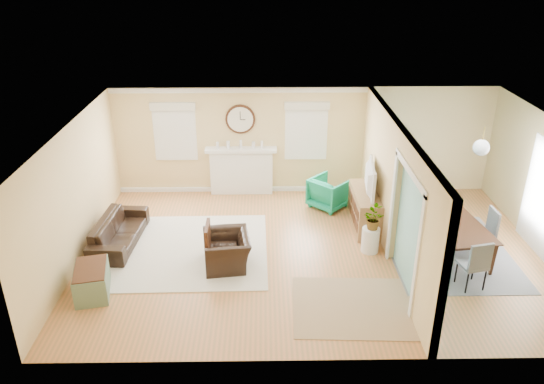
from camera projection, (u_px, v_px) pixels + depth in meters
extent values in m
plane|color=#9C6E3D|center=(313.00, 253.00, 10.50)|extent=(9.00, 9.00, 0.00)
cube|color=#D7BB7A|center=(304.00, 141.00, 12.67)|extent=(9.00, 0.02, 2.60)
cube|color=#D7BB7A|center=(334.00, 286.00, 7.23)|extent=(9.00, 0.02, 2.60)
cube|color=#D7BB7A|center=(74.00, 195.00, 9.89)|extent=(0.02, 6.00, 2.60)
cube|color=white|center=(317.00, 127.00, 9.40)|extent=(9.00, 6.00, 0.02)
cube|color=#D7BB7A|center=(379.00, 165.00, 11.24)|extent=(0.12, 3.20, 2.60)
cube|color=#D7BB7A|center=(433.00, 265.00, 7.70)|extent=(0.12, 1.00, 2.60)
cube|color=#D7BB7A|center=(416.00, 160.00, 8.51)|extent=(0.12, 1.80, 0.40)
cube|color=white|center=(392.00, 207.00, 9.87)|extent=(0.04, 0.12, 2.20)
cube|color=white|center=(417.00, 259.00, 8.24)|extent=(0.04, 0.12, 2.20)
cube|color=white|center=(411.00, 171.00, 8.60)|extent=(0.04, 1.92, 0.12)
cube|color=#6FAFAD|center=(398.00, 193.00, 9.97)|extent=(0.02, 6.00, 2.60)
cube|color=white|center=(242.00, 172.00, 12.86)|extent=(1.50, 0.24, 1.10)
cube|color=white|center=(241.00, 150.00, 12.59)|extent=(1.70, 0.30, 0.08)
cube|color=black|center=(242.00, 172.00, 12.97)|extent=(0.85, 0.02, 0.75)
cube|color=gold|center=(242.00, 177.00, 12.90)|extent=(0.85, 0.02, 0.62)
cylinder|color=#422211|center=(240.00, 119.00, 12.39)|extent=(0.70, 0.06, 0.70)
cylinder|color=silver|center=(240.00, 120.00, 12.36)|extent=(0.60, 0.01, 0.60)
cube|color=black|center=(240.00, 116.00, 12.32)|extent=(0.02, 0.01, 0.20)
cube|color=black|center=(243.00, 120.00, 12.36)|extent=(0.12, 0.01, 0.02)
cube|color=white|center=(175.00, 132.00, 12.51)|extent=(0.90, 0.03, 1.30)
cube|color=white|center=(175.00, 132.00, 12.48)|extent=(1.00, 0.04, 1.40)
cube|color=beige|center=(173.00, 106.00, 12.18)|extent=(1.05, 0.10, 0.18)
cube|color=white|center=(306.00, 131.00, 12.55)|extent=(0.90, 0.03, 1.30)
cube|color=white|center=(306.00, 131.00, 12.52)|extent=(1.00, 0.04, 1.40)
cube|color=beige|center=(307.00, 106.00, 12.22)|extent=(1.05, 0.10, 0.18)
cylinder|color=gold|center=(484.00, 135.00, 9.51)|extent=(0.02, 0.02, 0.30)
sphere|color=white|center=(481.00, 148.00, 9.62)|extent=(0.30, 0.30, 0.30)
cube|color=beige|center=(183.00, 250.00, 10.59)|extent=(3.38, 2.94, 0.02)
cube|color=tan|center=(354.00, 307.00, 8.92)|extent=(2.14, 1.78, 0.01)
cube|color=slate|center=(448.00, 252.00, 10.53)|extent=(2.35, 2.94, 0.01)
imported|color=black|center=(119.00, 231.00, 10.73)|extent=(0.86, 1.95, 0.56)
imported|color=black|center=(227.00, 251.00, 9.98)|extent=(0.97, 1.07, 0.63)
imported|color=#047A51|center=(329.00, 193.00, 12.23)|extent=(1.10, 1.10, 0.72)
cube|color=slate|center=(92.00, 281.00, 9.18)|extent=(0.72, 0.99, 0.50)
cube|color=#422211|center=(90.00, 269.00, 9.07)|extent=(0.69, 0.94, 0.02)
cube|color=#9B764C|center=(365.00, 209.00, 11.35)|extent=(0.49, 1.48, 0.80)
cube|color=#422211|center=(357.00, 213.00, 10.88)|extent=(0.01, 0.39, 0.22)
cube|color=#422211|center=(356.00, 224.00, 11.00)|extent=(0.01, 0.39, 0.22)
cube|color=#422211|center=(353.00, 203.00, 11.29)|extent=(0.01, 0.39, 0.22)
cube|color=#422211|center=(353.00, 214.00, 11.40)|extent=(0.01, 0.39, 0.22)
cube|color=#422211|center=(350.00, 194.00, 11.69)|extent=(0.01, 0.39, 0.22)
cube|color=#422211|center=(350.00, 205.00, 11.80)|extent=(0.01, 0.39, 0.22)
imported|color=black|center=(366.00, 178.00, 11.05)|extent=(0.28, 1.14, 0.65)
cylinder|color=white|center=(370.00, 240.00, 10.46)|extent=(0.35, 0.35, 0.51)
imported|color=#337F33|center=(372.00, 218.00, 10.25)|extent=(0.46, 0.50, 0.47)
imported|color=#422211|center=(450.00, 237.00, 10.39)|extent=(1.34, 2.08, 0.69)
cube|color=slate|center=(436.00, 209.00, 11.27)|extent=(0.42, 0.42, 0.05)
cube|color=slate|center=(437.00, 198.00, 11.17)|extent=(0.42, 0.06, 0.50)
cylinder|color=black|center=(439.00, 215.00, 11.53)|extent=(0.03, 0.03, 0.42)
cylinder|color=black|center=(444.00, 222.00, 11.22)|extent=(0.03, 0.03, 0.42)
cylinder|color=black|center=(424.00, 215.00, 11.52)|extent=(0.03, 0.03, 0.42)
cylinder|color=black|center=(429.00, 223.00, 11.21)|extent=(0.03, 0.03, 0.42)
cube|color=slate|center=(472.00, 265.00, 9.27)|extent=(0.51, 0.51, 0.05)
cube|color=slate|center=(475.00, 252.00, 9.16)|extent=(0.43, 0.14, 0.51)
cylinder|color=black|center=(467.00, 283.00, 9.18)|extent=(0.03, 0.03, 0.43)
cylinder|color=black|center=(456.00, 272.00, 9.49)|extent=(0.03, 0.03, 0.43)
cylinder|color=black|center=(484.00, 280.00, 9.26)|extent=(0.03, 0.03, 0.43)
cylinder|color=black|center=(473.00, 270.00, 9.56)|extent=(0.03, 0.03, 0.43)
cube|color=white|center=(413.00, 232.00, 10.41)|extent=(0.45, 0.45, 0.05)
cube|color=white|center=(414.00, 222.00, 10.31)|extent=(0.12, 0.39, 0.46)
cylinder|color=black|center=(403.00, 238.00, 10.66)|extent=(0.03, 0.03, 0.39)
cylinder|color=black|center=(419.00, 239.00, 10.62)|extent=(0.03, 0.03, 0.39)
cylinder|color=black|center=(404.00, 245.00, 10.38)|extent=(0.03, 0.03, 0.39)
cylinder|color=black|center=(420.00, 247.00, 10.34)|extent=(0.03, 0.03, 0.39)
cube|color=slate|center=(482.00, 234.00, 10.28)|extent=(0.44, 0.44, 0.05)
cube|color=slate|center=(484.00, 222.00, 10.17)|extent=(0.07, 0.43, 0.51)
cylinder|color=black|center=(492.00, 249.00, 10.23)|extent=(0.03, 0.03, 0.43)
cylinder|color=black|center=(475.00, 249.00, 10.21)|extent=(0.03, 0.03, 0.43)
cylinder|color=black|center=(485.00, 240.00, 10.55)|extent=(0.03, 0.03, 0.43)
cylinder|color=black|center=(468.00, 240.00, 10.53)|extent=(0.03, 0.03, 0.43)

